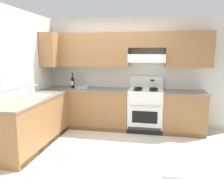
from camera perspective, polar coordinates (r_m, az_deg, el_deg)
name	(u,v)px	position (r m, az deg, el deg)	size (l,w,h in m)	color
ground_plane	(98,150)	(4.17, -3.64, -15.23)	(7.04, 7.04, 0.00)	beige
wall_back	(131,64)	(5.23, 4.77, 6.56)	(4.68, 0.57, 2.55)	silver
wall_left	(21,73)	(4.68, -22.34, 3.88)	(0.47, 4.00, 2.55)	silver
counter_back_run	(116,109)	(5.14, 1.11, -5.07)	(3.60, 0.65, 0.91)	olive
counter_left_run	(34,122)	(4.47, -19.46, -7.75)	(0.63, 1.91, 1.13)	olive
stove	(145,109)	(5.08, 8.54, -5.04)	(0.76, 0.62, 1.20)	white
wine_bottle	(73,82)	(5.38, -10.04, 1.97)	(0.07, 0.08, 0.36)	black
bowl	(82,88)	(5.26, -7.57, 0.49)	(0.28, 0.20, 0.06)	#9EADB7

